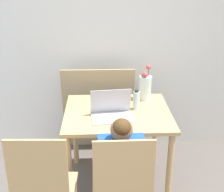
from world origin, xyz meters
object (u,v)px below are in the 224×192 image
(chair_spare, at_px, (44,192))
(person_seated, at_px, (120,165))
(laptop, at_px, (112,111))
(flower_vase, at_px, (145,87))
(water_bottle, at_px, (136,100))
(chair_occupied, at_px, (122,192))

(chair_spare, height_order, person_seated, person_seated)
(laptop, relative_size, flower_vase, 1.08)
(chair_spare, height_order, water_bottle, chair_spare)
(laptop, bearing_deg, water_bottle, 26.04)
(chair_occupied, relative_size, water_bottle, 5.30)
(chair_spare, xyz_separation_m, flower_vase, (0.81, 0.98, 0.38))
(chair_occupied, bearing_deg, flower_vase, -106.43)
(person_seated, height_order, flower_vase, flower_vase)
(person_seated, distance_m, laptop, 0.55)
(flower_vase, bearing_deg, water_bottle, -115.65)
(chair_occupied, relative_size, chair_spare, 1.00)
(person_seated, relative_size, flower_vase, 3.01)
(chair_spare, relative_size, flower_vase, 2.85)
(chair_occupied, xyz_separation_m, laptop, (-0.04, 0.65, 0.31))
(water_bottle, bearing_deg, chair_spare, -132.93)
(chair_spare, bearing_deg, chair_occupied, 178.89)
(chair_occupied, xyz_separation_m, water_bottle, (0.18, 0.79, 0.34))
(chair_occupied, relative_size, flower_vase, 2.85)
(laptop, bearing_deg, person_seated, -91.41)
(chair_spare, xyz_separation_m, water_bottle, (0.70, 0.76, 0.34))
(chair_spare, xyz_separation_m, laptop, (0.48, 0.62, 0.31))
(flower_vase, xyz_separation_m, water_bottle, (-0.11, -0.22, -0.04))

